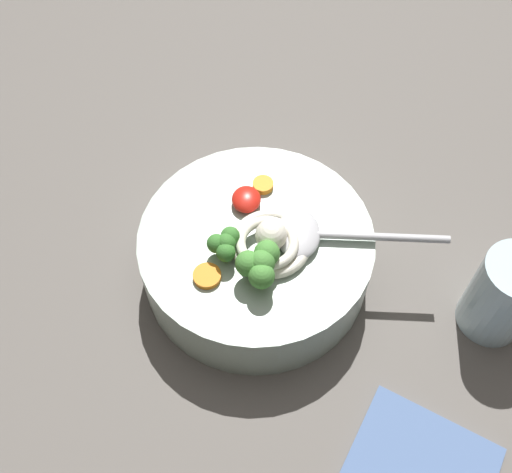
# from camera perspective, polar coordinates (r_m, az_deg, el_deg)

# --- Properties ---
(table_slab) EXTENTS (1.20, 1.20, 0.03)m
(table_slab) POSITION_cam_1_polar(r_m,az_deg,el_deg) (0.71, 2.57, -1.66)
(table_slab) COLOR #5B5651
(table_slab) RESTS_ON ground
(soup_bowl) EXTENTS (0.24, 0.24, 0.07)m
(soup_bowl) POSITION_cam_1_polar(r_m,az_deg,el_deg) (0.65, -0.00, -1.64)
(soup_bowl) COLOR #9EB2A3
(soup_bowl) RESTS_ON table_slab
(noodle_pile) EXTENTS (0.09, 0.09, 0.04)m
(noodle_pile) POSITION_cam_1_polar(r_m,az_deg,el_deg) (0.60, 1.30, -0.46)
(noodle_pile) COLOR silver
(noodle_pile) RESTS_ON soup_bowl
(soup_spoon) EXTENTS (0.06, 0.17, 0.02)m
(soup_spoon) POSITION_cam_1_polar(r_m,az_deg,el_deg) (0.61, 5.25, 0.21)
(soup_spoon) COLOR #B7B7BC
(soup_spoon) RESTS_ON soup_bowl
(chili_sauce_dollop) EXTENTS (0.03, 0.03, 0.02)m
(chili_sauce_dollop) POSITION_cam_1_polar(r_m,az_deg,el_deg) (0.64, -0.91, 3.48)
(chili_sauce_dollop) COLOR red
(chili_sauce_dollop) RESTS_ON soup_bowl
(broccoli_floret_beside_chili) EXTENTS (0.04, 0.03, 0.03)m
(broccoli_floret_beside_chili) POSITION_cam_1_polar(r_m,az_deg,el_deg) (0.59, -2.93, -0.69)
(broccoli_floret_beside_chili) COLOR #7A9E60
(broccoli_floret_beside_chili) RESTS_ON soup_bowl
(broccoli_floret_near_spoon) EXTENTS (0.05, 0.04, 0.04)m
(broccoli_floret_near_spoon) POSITION_cam_1_polar(r_m,az_deg,el_deg) (0.57, 0.35, -2.58)
(broccoli_floret_near_spoon) COLOR #7A9E60
(broccoli_floret_near_spoon) RESTS_ON soup_bowl
(carrot_slice_extra_b) EXTENTS (0.02, 0.02, 0.01)m
(carrot_slice_extra_b) POSITION_cam_1_polar(r_m,az_deg,el_deg) (0.65, 0.66, 4.82)
(carrot_slice_extra_b) COLOR orange
(carrot_slice_extra_b) RESTS_ON soup_bowl
(carrot_slice_center) EXTENTS (0.03, 0.03, 0.01)m
(carrot_slice_center) POSITION_cam_1_polar(r_m,az_deg,el_deg) (0.59, -4.57, -3.68)
(carrot_slice_center) COLOR orange
(carrot_slice_center) RESTS_ON soup_bowl
(drinking_glass) EXTENTS (0.07, 0.07, 0.10)m
(drinking_glass) POSITION_cam_1_polar(r_m,az_deg,el_deg) (0.65, 22.04, -5.09)
(drinking_glass) COLOR silver
(drinking_glass) RESTS_ON table_slab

